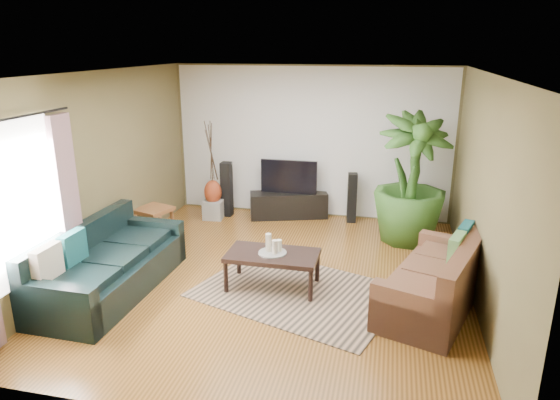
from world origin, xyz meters
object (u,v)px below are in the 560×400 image
(sofa_left, at_px, (110,260))
(coffee_table, at_px, (273,270))
(sofa_right, at_px, (434,274))
(television, at_px, (289,177))
(speaker_right, at_px, (352,198))
(tv_stand, at_px, (289,205))
(pedestal, at_px, (214,209))
(potted_plant, at_px, (411,179))
(vase, at_px, (213,192))
(speaker_left, at_px, (227,189))
(side_table, at_px, (155,223))

(sofa_left, distance_m, coffee_table, 2.06)
(sofa_right, bearing_deg, television, -121.08)
(sofa_left, relative_size, speaker_right, 2.59)
(sofa_right, xyz_separation_m, tv_stand, (-2.34, 2.82, -0.19))
(sofa_right, relative_size, pedestal, 5.63)
(potted_plant, distance_m, vase, 3.46)
(vase, bearing_deg, sofa_right, -33.80)
(sofa_right, bearing_deg, potted_plant, -153.87)
(speaker_left, xyz_separation_m, pedestal, (-0.19, -0.21, -0.33))
(sofa_right, height_order, vase, sofa_right)
(coffee_table, xyz_separation_m, speaker_right, (0.78, 2.76, 0.20))
(television, distance_m, speaker_left, 1.17)
(tv_stand, distance_m, vase, 1.39)
(potted_plant, height_order, pedestal, potted_plant)
(speaker_right, bearing_deg, side_table, -161.14)
(speaker_left, xyz_separation_m, potted_plant, (3.21, -0.55, 0.52))
(sofa_right, distance_m, coffee_table, 2.00)
(sofa_right, bearing_deg, tv_stand, -121.08)
(sofa_right, relative_size, coffee_table, 1.65)
(television, distance_m, speaker_right, 1.18)
(television, bearing_deg, potted_plant, -18.71)
(coffee_table, height_order, side_table, side_table)
(speaker_right, height_order, pedestal, speaker_right)
(speaker_left, height_order, pedestal, speaker_left)
(speaker_left, distance_m, pedestal, 0.44)
(speaker_right, bearing_deg, speaker_left, 175.92)
(coffee_table, relative_size, tv_stand, 0.84)
(speaker_left, xyz_separation_m, speaker_right, (2.26, 0.15, -0.06))
(speaker_right, xyz_separation_m, pedestal, (-2.45, -0.37, -0.27))
(speaker_left, xyz_separation_m, side_table, (-0.77, -1.38, -0.24))
(television, relative_size, speaker_left, 1.02)
(sofa_left, height_order, side_table, sofa_left)
(speaker_right, distance_m, potted_plant, 1.32)
(potted_plant, bearing_deg, coffee_table, -130.13)
(coffee_table, bearing_deg, sofa_left, -164.50)
(speaker_right, bearing_deg, television, 172.07)
(sofa_left, bearing_deg, potted_plant, -53.54)
(coffee_table, bearing_deg, speaker_right, 74.47)
(tv_stand, relative_size, speaker_left, 1.38)
(tv_stand, bearing_deg, sofa_right, -67.91)
(side_table, bearing_deg, pedestal, 63.53)
(coffee_table, relative_size, speaker_right, 1.32)
(pedestal, xyz_separation_m, side_table, (-0.58, -1.17, 0.09))
(tv_stand, bearing_deg, television, -17.66)
(speaker_right, relative_size, potted_plant, 0.43)
(tv_stand, bearing_deg, sofa_left, -133.91)
(sofa_right, distance_m, pedestal, 4.41)
(coffee_table, bearing_deg, potted_plant, 50.15)
(sofa_left, bearing_deg, television, -24.69)
(speaker_left, bearing_deg, vase, -131.12)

